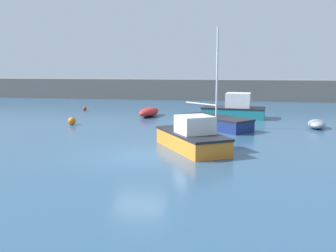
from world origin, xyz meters
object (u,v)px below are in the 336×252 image
object	(u,v)px
mooring_buoy_red	(85,109)
open_tender_yellow	(149,112)
motorboat_with_cabin	(235,109)
fishing_dinghy_green	(317,124)
mooring_buoy_orange	(72,121)
motorboat_grey_hull	(192,137)
sailboat_tall_mast	(216,122)

from	to	relation	value
mooring_buoy_red	open_tender_yellow	bearing A→B (deg)	-24.01
motorboat_with_cabin	mooring_buoy_red	xyz separation A→B (m)	(-14.28, 2.93, -0.58)
open_tender_yellow	fishing_dinghy_green	xyz separation A→B (m)	(12.76, -4.04, -0.09)
mooring_buoy_orange	open_tender_yellow	bearing A→B (deg)	50.80
fishing_dinghy_green	mooring_buoy_orange	distance (m)	17.33
motorboat_grey_hull	sailboat_tall_mast	size ratio (longest dim) A/B	0.78
open_tender_yellow	mooring_buoy_red	distance (m)	7.75
mooring_buoy_red	mooring_buoy_orange	xyz separation A→B (m)	(2.57, -8.68, 0.10)
sailboat_tall_mast	mooring_buoy_red	size ratio (longest dim) A/B	18.54
mooring_buoy_orange	fishing_dinghy_green	bearing A→B (deg)	4.92
fishing_dinghy_green	mooring_buoy_red	world-z (taller)	fishing_dinghy_green
motorboat_grey_hull	mooring_buoy_orange	xyz separation A→B (m)	(-9.53, 6.69, -0.36)
open_tender_yellow	sailboat_tall_mast	distance (m)	8.06
fishing_dinghy_green	motorboat_grey_hull	bearing A→B (deg)	145.85
sailboat_tall_mast	open_tender_yellow	bearing A→B (deg)	178.21
motorboat_grey_hull	open_tender_yellow	size ratio (longest dim) A/B	1.58
motorboat_with_cabin	mooring_buoy_red	size ratio (longest dim) A/B	14.46
motorboat_with_cabin	mooring_buoy_red	distance (m)	14.59
fishing_dinghy_green	open_tender_yellow	bearing A→B (deg)	81.70
sailboat_tall_mast	mooring_buoy_red	xyz separation A→B (m)	(-13.01, 8.62, -0.29)
mooring_buoy_red	mooring_buoy_orange	world-z (taller)	mooring_buoy_orange
motorboat_with_cabin	sailboat_tall_mast	size ratio (longest dim) A/B	0.78
motorboat_with_cabin	mooring_buoy_orange	bearing A→B (deg)	32.12
motorboat_grey_hull	mooring_buoy_red	distance (m)	19.57
sailboat_tall_mast	mooring_buoy_red	distance (m)	15.60
fishing_dinghy_green	sailboat_tall_mast	distance (m)	6.98
sailboat_tall_mast	mooring_buoy_orange	size ratio (longest dim) A/B	12.07
motorboat_grey_hull	fishing_dinghy_green	world-z (taller)	motorboat_grey_hull
motorboat_grey_hull	fishing_dinghy_green	size ratio (longest dim) A/B	2.25
fishing_dinghy_green	motorboat_with_cabin	bearing A→B (deg)	61.80
motorboat_grey_hull	motorboat_with_cabin	world-z (taller)	motorboat_with_cabin
motorboat_with_cabin	motorboat_grey_hull	bearing A→B (deg)	86.03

